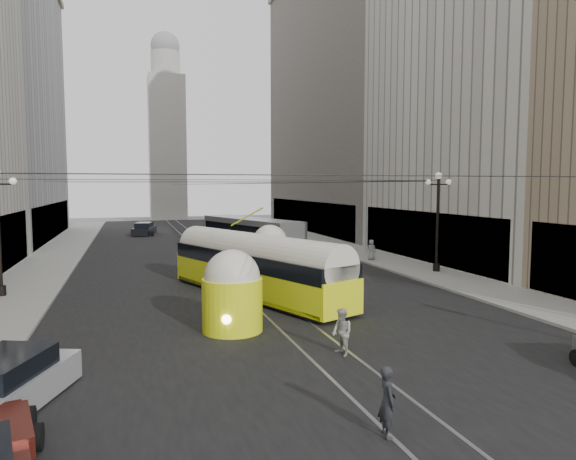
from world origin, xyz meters
TOP-DOWN VIEW (x-y plane):
  - ground at (0.00, 0.00)m, footprint 170.00×170.00m
  - road at (0.00, 32.50)m, footprint 20.00×85.00m
  - sidewalk_left at (-12.00, 36.00)m, footprint 4.00×72.00m
  - sidewalk_right at (12.00, 36.00)m, footprint 4.00×72.00m
  - rail_left at (-0.75, 32.50)m, footprint 0.12×85.00m
  - rail_right at (0.75, 32.50)m, footprint 0.12×85.00m
  - building_right_far at (20.00, 48.00)m, footprint 12.60×32.60m
  - distant_tower at (0.00, 80.00)m, footprint 6.00×6.00m
  - lamppost_right_mid at (12.60, 18.00)m, footprint 1.86×0.44m
  - catenary at (0.12, 31.49)m, footprint 25.00×72.00m
  - streetcar at (-0.24, 14.63)m, footprint 7.00×14.01m
  - city_bus at (3.10, 30.09)m, footprint 6.10×12.28m
  - sedan_silver at (-9.45, 3.52)m, footprint 3.36×4.88m
  - sedan_white_far at (4.38, 42.27)m, footprint 3.67×5.08m
  - sedan_dark_far at (-4.82, 50.18)m, footprint 2.97×4.91m
  - pedestrian_crossing_a at (-0.83, -0.55)m, footprint 0.49×0.66m
  - pedestrian_crossing_b at (0.39, 4.93)m, footprint 0.72×0.86m
  - pedestrian_sidewalk_right at (10.83, 23.83)m, footprint 0.79×0.55m

SIDE VIEW (x-z plane):
  - ground at x=0.00m, z-range 0.00..0.00m
  - road at x=0.00m, z-range -0.01..0.01m
  - rail_left at x=-0.75m, z-range -0.02..0.02m
  - rail_right at x=0.75m, z-range -0.02..0.02m
  - sidewalk_left at x=-12.00m, z-range 0.00..0.15m
  - sidewalk_right at x=12.00m, z-range 0.00..0.15m
  - sedan_silver at x=-9.45m, z-range -0.07..1.36m
  - sedan_dark_far at x=-4.82m, z-range -0.07..1.38m
  - sedan_white_far at x=4.38m, z-range -0.07..1.41m
  - pedestrian_crossing_b at x=0.39m, z-range 0.00..1.59m
  - pedestrian_crossing_a at x=-0.83m, z-range 0.00..1.65m
  - pedestrian_sidewalk_right at x=10.83m, z-range 0.15..1.65m
  - streetcar at x=-0.24m, z-range -0.04..3.22m
  - city_bus at x=3.10m, z-range 0.14..3.15m
  - lamppost_right_mid at x=12.60m, z-range 0.56..6.93m
  - catenary at x=0.12m, z-range 5.77..6.00m
  - distant_tower at x=0.00m, z-range -0.71..30.65m
  - building_right_far at x=20.00m, z-range 0.01..32.61m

